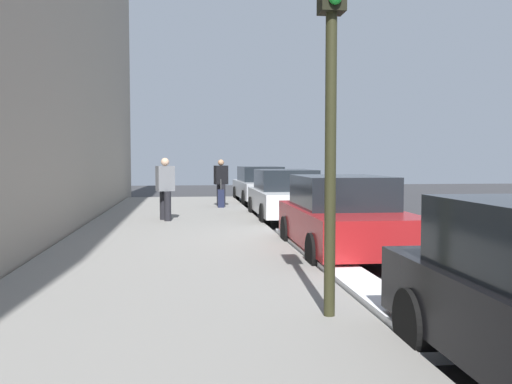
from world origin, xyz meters
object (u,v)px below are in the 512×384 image
at_px(pedestrian_grey_coat, 165,187).
at_px(traffic_light_pole, 331,65).
at_px(parked_car_silver, 261,185).
at_px(parked_car_red, 343,216).
at_px(rolling_suitcase, 221,198).
at_px(pedestrian_black_coat, 221,181).
at_px(parked_car_white, 286,195).

xyz_separation_m(pedestrian_grey_coat, traffic_light_pole, (9.77, 2.12, 1.76)).
xyz_separation_m(parked_car_silver, parked_car_red, (12.69, -0.06, -0.00)).
relative_size(parked_car_red, rolling_suitcase, 4.39).
xyz_separation_m(parked_car_red, pedestrian_grey_coat, (-5.34, -3.50, 0.30)).
bearing_deg(pedestrian_black_coat, pedestrian_grey_coat, -22.19).
relative_size(parked_car_white, pedestrian_grey_coat, 2.60).
bearing_deg(pedestrian_black_coat, parked_car_red, 10.11).
bearing_deg(parked_car_silver, rolling_suitcase, -28.24).
bearing_deg(rolling_suitcase, pedestrian_black_coat, 176.02).
bearing_deg(parked_car_silver, traffic_light_pole, -4.84).
height_order(parked_car_silver, parked_car_red, same).
relative_size(parked_car_red, pedestrian_black_coat, 2.58).
height_order(traffic_light_pole, rolling_suitcase, traffic_light_pole).
height_order(pedestrian_grey_coat, rolling_suitcase, pedestrian_grey_coat).
relative_size(parked_car_red, traffic_light_pole, 1.10).
height_order(pedestrian_grey_coat, traffic_light_pole, traffic_light_pole).
bearing_deg(traffic_light_pole, pedestrian_grey_coat, -167.77).
xyz_separation_m(parked_car_silver, pedestrian_black_coat, (3.00, -1.79, 0.27)).
relative_size(parked_car_silver, traffic_light_pole, 1.24).
height_order(parked_car_white, rolling_suitcase, parked_car_white).
relative_size(pedestrian_black_coat, traffic_light_pole, 0.42).
height_order(pedestrian_black_coat, rolling_suitcase, pedestrian_black_coat).
distance_m(parked_car_white, pedestrian_grey_coat, 3.58).
height_order(parked_car_red, pedestrian_grey_coat, pedestrian_grey_coat).
bearing_deg(parked_car_red, parked_car_silver, 179.71).
xyz_separation_m(parked_car_white, traffic_light_pole, (10.56, -1.36, 2.06)).
xyz_separation_m(parked_car_white, pedestrian_black_coat, (-3.57, -1.71, 0.28)).
distance_m(parked_car_red, traffic_light_pole, 5.08).
bearing_deg(parked_car_white, parked_car_red, 0.19).
distance_m(parked_car_red, pedestrian_grey_coat, 6.40).
xyz_separation_m(parked_car_white, pedestrian_grey_coat, (0.79, -3.48, 0.30)).
distance_m(parked_car_red, rolling_suitcase, 9.47).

